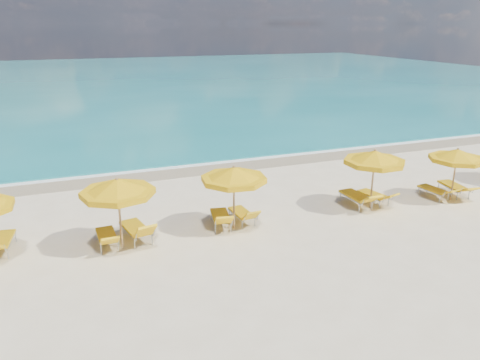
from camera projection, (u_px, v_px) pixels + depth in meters
name	position (u px, v px, depth m)	size (l,w,h in m)	color
ground_plane	(255.00, 224.00, 16.79)	(120.00, 120.00, 0.00)	beige
ocean	(109.00, 80.00, 59.31)	(120.00, 80.00, 0.30)	#157678
wet_sand_band	(198.00, 168.00, 23.34)	(120.00, 2.60, 0.01)	tan
foam_line	(194.00, 164.00, 24.05)	(120.00, 1.20, 0.03)	white
whitecap_near	(66.00, 136.00, 29.82)	(14.00, 0.36, 0.05)	white
whitecap_far	(234.00, 106.00, 40.76)	(18.00, 0.30, 0.05)	white
umbrella_2	(117.00, 188.00, 14.41)	(2.62, 2.62, 2.37)	tan
umbrella_3	(234.00, 175.00, 15.82)	(2.81, 2.81, 2.31)	tan
umbrella_4	(375.00, 158.00, 17.66)	(3.06, 3.06, 2.37)	tan
umbrella_5	(457.00, 156.00, 18.53)	(2.44, 2.44, 2.19)	tan
lounger_1_right	(2.00, 245.00, 14.67)	(0.84, 1.96, 0.76)	#A5A8AD
lounger_2_left	(107.00, 240.00, 15.05)	(0.64, 1.76, 0.77)	#A5A8AD
lounger_2_right	(137.00, 233.00, 15.48)	(1.03, 2.01, 0.94)	#A5A8AD
lounger_3_left	(221.00, 221.00, 16.52)	(0.92, 1.88, 0.83)	#A5A8AD
lounger_3_right	(242.00, 217.00, 16.88)	(0.68, 1.69, 0.78)	#A5A8AD
lounger_4_left	(357.00, 200.00, 18.37)	(0.70, 1.98, 0.84)	#A5A8AD
lounger_4_right	(374.00, 198.00, 18.68)	(0.88, 1.80, 0.72)	#A5A8AD
lounger_5_left	(434.00, 193.00, 19.28)	(0.72, 1.74, 0.67)	#A5A8AD
lounger_5_right	(454.00, 190.00, 19.57)	(0.86, 1.98, 0.73)	#A5A8AD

